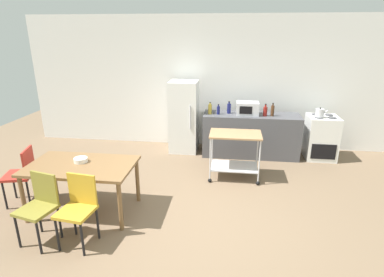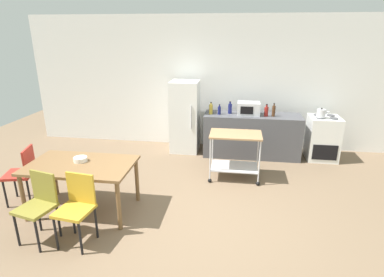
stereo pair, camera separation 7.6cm
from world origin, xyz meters
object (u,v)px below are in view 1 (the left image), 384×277
chair_red (22,172)px  fruit_bowl (81,160)px  kitchen_cart (235,148)px  bottle_soda (218,110)px  bottle_olive_oil (210,109)px  chair_mustard (78,206)px  refrigerator (184,117)px  microwave (247,108)px  stove_oven (321,137)px  kettle (320,113)px  dining_table (81,170)px  bottle_sparkling_water (229,108)px  bottle_sesame_oil (265,111)px  bottle_hot_sauce (273,111)px  chair_olive (40,204)px

chair_red → fruit_bowl: (0.98, -0.02, 0.26)m
kitchen_cart → bottle_soda: size_ratio=4.29×
bottle_olive_oil → kitchen_cart: bearing=-64.1°
chair_mustard → refrigerator: 3.48m
chair_red → bottle_olive_oil: bearing=118.0°
chair_red → microwave: bearing=111.7°
chair_mustard → kitchen_cart: bearing=55.3°
bottle_olive_oil → fruit_bowl: bearing=-124.8°
chair_mustard → stove_oven: 4.95m
refrigerator → microwave: 1.38m
chair_red → kettle: (4.87, 2.40, 0.48)m
dining_table → bottle_sparkling_water: 3.35m
chair_red → bottle_soda: 3.76m
chair_mustard → bottle_sesame_oil: 4.09m
refrigerator → bottle_soda: (0.75, -0.16, 0.21)m
chair_mustard → bottle_hot_sauce: size_ratio=3.28×
stove_oven → bottle_olive_oil: size_ratio=3.64×
bottle_hot_sauce → chair_mustard: bearing=-129.5°
dining_table → bottle_hot_sauce: size_ratio=5.53×
kitchen_cart → microwave: bearing=78.4°
stove_oven → bottle_olive_oil: bottle_olive_oil is taller
bottle_olive_oil → bottle_hot_sauce: (1.28, 0.00, 0.01)m
chair_olive → stove_oven: stove_oven is taller
chair_mustard → bottle_olive_oil: 3.53m
kettle → bottle_sesame_oil: bearing=180.0°
bottle_sesame_oil → microwave: bearing=167.2°
chair_red → stove_oven: size_ratio=0.97×
bottle_soda → bottle_hot_sauce: bottle_hot_sauce is taller
dining_table → microwave: 3.57m
microwave → fruit_bowl: size_ratio=2.37×
bottle_soda → fruit_bowl: bearing=-127.3°
refrigerator → dining_table: bearing=-111.7°
kitchen_cart → chair_olive: bearing=-138.4°
microwave → refrigerator: bearing=175.8°
chair_red → bottle_hot_sauce: (3.94, 2.42, 0.50)m
kettle → chair_mustard: bearing=-138.1°
chair_red → stove_oven: 5.58m
stove_oven → refrigerator: 2.92m
bottle_sparkling_water → fruit_bowl: bearing=-129.2°
bottle_olive_oil → refrigerator: bearing=163.7°
refrigerator → bottle_soda: size_ratio=7.31×
bottle_olive_oil → bottle_soda: (0.17, 0.01, -0.02)m
bottle_soda → bottle_hot_sauce: (1.10, -0.01, 0.03)m
chair_mustard → microwave: (2.14, 3.28, 0.51)m
bottle_hot_sauce → chair_red: bearing=-148.5°
bottle_sesame_oil → kettle: bearing=-0.0°
microwave → dining_table: bearing=-133.1°
chair_red → kitchen_cart: (3.20, 1.31, 0.05)m
microwave → chair_olive: bearing=-128.6°
kitchen_cart → bottle_hot_sauce: 1.40m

